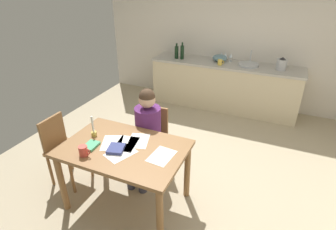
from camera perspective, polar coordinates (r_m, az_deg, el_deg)
name	(u,v)px	position (r m, az deg, el deg)	size (l,w,h in m)	color
ground_plane	(181,175)	(3.70, 2.72, -12.55)	(5.20, 5.20, 0.04)	tan
wall_back	(232,37)	(5.45, 13.43, 15.70)	(5.20, 0.12, 2.60)	silver
kitchen_counter	(223,86)	(5.34, 11.65, 6.12)	(2.78, 0.64, 0.90)	beige
dining_table	(124,156)	(2.94, -9.20, -8.54)	(1.29, 0.86, 0.77)	olive
chair_at_table	(151,137)	(3.51, -3.54, -4.66)	(0.42, 0.42, 0.88)	olive
person_seated	(146,130)	(3.30, -4.71, -3.23)	(0.33, 0.60, 1.19)	#592666
chair_side_empty	(63,147)	(3.56, -21.28, -6.38)	(0.40, 0.40, 0.87)	olive
coffee_mug	(84,151)	(2.82, -17.45, -7.25)	(0.13, 0.09, 0.11)	#D84C3F
candlestick	(94,131)	(3.10, -15.50, -3.20)	(0.06, 0.06, 0.25)	gold
book_magazine	(91,146)	(2.95, -16.01, -6.23)	(0.13, 0.17, 0.03)	#4EAE78
book_cookery	(116,149)	(2.83, -10.95, -7.03)	(0.16, 0.18, 0.03)	navy
paper_letter	(162,156)	(2.71, -1.37, -8.67)	(0.21, 0.30, 0.00)	white
paper_bill	(121,153)	(2.79, -9.97, -7.98)	(0.21, 0.30, 0.00)	white
paper_envelope	(126,144)	(2.92, -8.80, -5.99)	(0.21, 0.30, 0.00)	white
paper_receipt	(139,141)	(2.95, -6.26, -5.43)	(0.21, 0.30, 0.00)	white
paper_notice	(112,143)	(2.97, -11.76, -5.76)	(0.21, 0.30, 0.00)	white
sink_unit	(248,64)	(5.14, 16.68, 10.22)	(0.36, 0.36, 0.24)	#B2B7BC
bottle_oil	(177,52)	(5.36, 1.82, 13.19)	(0.07, 0.07, 0.29)	black
bottle_vinegar	(182,52)	(5.32, 3.03, 13.18)	(0.07, 0.07, 0.32)	black
mixing_bowl	(220,58)	(5.28, 10.90, 11.78)	(0.27, 0.27, 0.12)	#668C99
stovetop_kettle	(282,64)	(5.08, 22.93, 9.90)	(0.18, 0.18, 0.22)	#B7BABF
wine_glass_near_sink	(231,56)	(5.30, 13.20, 12.15)	(0.07, 0.07, 0.15)	silver
wine_glass_by_kettle	(225,55)	(5.32, 12.08, 12.32)	(0.07, 0.07, 0.15)	silver
wine_glass_back_left	(222,55)	(5.34, 11.27, 12.44)	(0.07, 0.07, 0.15)	silver
teacup_on_counter	(220,62)	(5.06, 10.98, 10.93)	(0.12, 0.08, 0.10)	#F2CC4C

